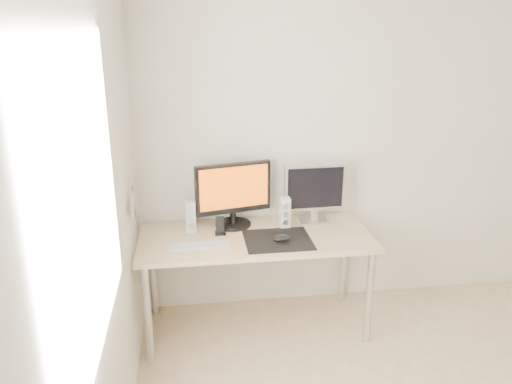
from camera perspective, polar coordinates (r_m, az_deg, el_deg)
wall_back at (r=3.86m, az=13.01°, el=5.21°), size 3.50×0.00×3.50m
wall_left at (r=2.00m, az=-18.35°, el=-8.06°), size 0.00×3.50×3.50m
window_pane at (r=1.90m, az=-18.75°, el=-1.29°), size 0.00×1.30×1.30m
mousepad at (r=3.39m, az=2.50°, el=-5.48°), size 0.45×0.40×0.00m
mouse at (r=3.36m, az=2.94°, el=-5.30°), size 0.12×0.07×0.04m
desk at (r=3.49m, az=-0.05°, el=-6.15°), size 1.60×0.70×0.73m
main_monitor at (r=3.54m, az=-2.62°, el=-0.04°), size 0.55×0.31×0.47m
second_monitor at (r=3.64m, az=6.71°, el=0.18°), size 0.45×0.16×0.43m
speaker_left at (r=3.52m, az=-7.45°, el=-2.76°), size 0.07×0.08×0.22m
speaker_right at (r=3.57m, az=3.32°, el=-2.34°), size 0.07×0.08×0.22m
keyboard at (r=3.31m, az=-6.43°, el=-6.13°), size 0.42×0.14×0.02m
phone_dock at (r=3.47m, az=-4.13°, el=-4.21°), size 0.07×0.06×0.13m
pennant at (r=3.20m, az=-13.82°, el=-1.42°), size 0.01×0.23×0.29m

